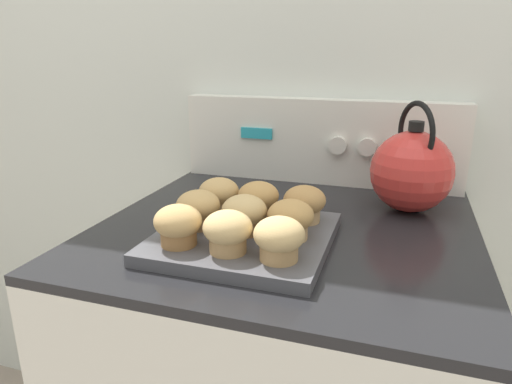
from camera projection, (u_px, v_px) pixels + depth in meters
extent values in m
cube|color=silver|center=(326.00, 70.00, 1.17)|extent=(8.00, 0.05, 2.40)
cube|color=black|center=(287.00, 228.00, 0.92)|extent=(0.72, 0.70, 0.02)
cube|color=silver|center=(319.00, 141.00, 1.17)|extent=(0.71, 0.05, 0.21)
cube|color=teal|center=(257.00, 133.00, 1.19)|extent=(0.08, 0.01, 0.03)
cylinder|color=silver|center=(338.00, 145.00, 1.12)|extent=(0.04, 0.02, 0.04)
cylinder|color=silver|center=(367.00, 147.00, 1.10)|extent=(0.04, 0.02, 0.04)
cylinder|color=silver|center=(398.00, 149.00, 1.08)|extent=(0.04, 0.02, 0.04)
cylinder|color=silver|center=(430.00, 151.00, 1.06)|extent=(0.04, 0.02, 0.04)
cube|color=#4C4C51|center=(245.00, 238.00, 0.82)|extent=(0.30, 0.30, 0.02)
cylinder|color=olive|center=(179.00, 235.00, 0.76)|extent=(0.06, 0.06, 0.03)
ellipsoid|color=tan|center=(178.00, 221.00, 0.75)|extent=(0.08, 0.08, 0.05)
cylinder|color=tan|center=(228.00, 242.00, 0.73)|extent=(0.06, 0.06, 0.03)
ellipsoid|color=tan|center=(228.00, 227.00, 0.72)|extent=(0.08, 0.08, 0.05)
cylinder|color=tan|center=(279.00, 250.00, 0.70)|extent=(0.06, 0.06, 0.03)
ellipsoid|color=tan|center=(279.00, 234.00, 0.69)|extent=(0.08, 0.08, 0.05)
cylinder|color=#A37A4C|center=(199.00, 218.00, 0.83)|extent=(0.06, 0.06, 0.03)
ellipsoid|color=tan|center=(198.00, 205.00, 0.83)|extent=(0.08, 0.08, 0.05)
cylinder|color=olive|center=(244.00, 224.00, 0.81)|extent=(0.06, 0.06, 0.03)
ellipsoid|color=tan|center=(244.00, 210.00, 0.80)|extent=(0.08, 0.08, 0.05)
cylinder|color=tan|center=(290.00, 229.00, 0.78)|extent=(0.06, 0.06, 0.03)
ellipsoid|color=tan|center=(291.00, 215.00, 0.77)|extent=(0.08, 0.08, 0.05)
cylinder|color=tan|center=(219.00, 204.00, 0.91)|extent=(0.06, 0.06, 0.03)
ellipsoid|color=tan|center=(219.00, 191.00, 0.90)|extent=(0.08, 0.08, 0.05)
cylinder|color=olive|center=(258.00, 208.00, 0.89)|extent=(0.06, 0.06, 0.03)
ellipsoid|color=tan|center=(258.00, 195.00, 0.88)|extent=(0.08, 0.08, 0.05)
cylinder|color=tan|center=(304.00, 213.00, 0.86)|extent=(0.06, 0.06, 0.03)
ellipsoid|color=#B2844C|center=(305.00, 200.00, 0.85)|extent=(0.08, 0.08, 0.05)
sphere|color=red|center=(412.00, 172.00, 0.96)|extent=(0.17, 0.17, 0.17)
cylinder|color=black|center=(416.00, 126.00, 0.93)|extent=(0.03, 0.03, 0.02)
cone|color=red|center=(394.00, 154.00, 1.03)|extent=(0.07, 0.08, 0.06)
torus|color=black|center=(416.00, 133.00, 0.94)|extent=(0.08, 0.12, 0.13)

